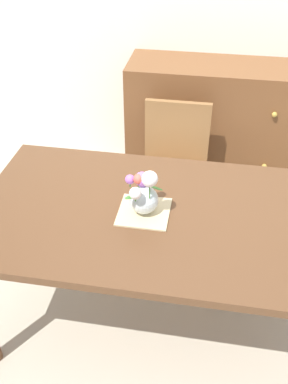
{
  "coord_description": "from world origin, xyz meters",
  "views": [
    {
      "loc": [
        0.19,
        -1.57,
        2.07
      ],
      "look_at": [
        -0.07,
        -0.01,
        0.89
      ],
      "focal_mm": 40.84,
      "sensor_mm": 36.0,
      "label": 1
    }
  ],
  "objects_px": {
    "chair_far": "(174,162)",
    "dresser": "(224,131)",
    "flower_vase": "(144,194)",
    "dining_table": "(159,227)"
  },
  "relations": [
    {
      "from": "chair_far",
      "to": "dresser",
      "type": "relative_size",
      "value": 0.64
    },
    {
      "from": "chair_far",
      "to": "flower_vase",
      "type": "height_order",
      "value": "flower_vase"
    },
    {
      "from": "dining_table",
      "to": "chair_far",
      "type": "height_order",
      "value": "chair_far"
    },
    {
      "from": "chair_far",
      "to": "flower_vase",
      "type": "relative_size",
      "value": 3.53
    },
    {
      "from": "dining_table",
      "to": "dresser",
      "type": "xyz_separation_m",
      "value": [
        0.29,
        1.33,
        -0.18
      ]
    },
    {
      "from": "dresser",
      "to": "flower_vase",
      "type": "height_order",
      "value": "flower_vase"
    },
    {
      "from": "flower_vase",
      "to": "dresser",
      "type": "bearing_deg",
      "value": 74.65
    },
    {
      "from": "chair_far",
      "to": "dresser",
      "type": "distance_m",
      "value": 0.59
    },
    {
      "from": "dining_table",
      "to": "dresser",
      "type": "bearing_deg",
      "value": 77.5
    },
    {
      "from": "dining_table",
      "to": "dresser",
      "type": "distance_m",
      "value": 1.37
    }
  ]
}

